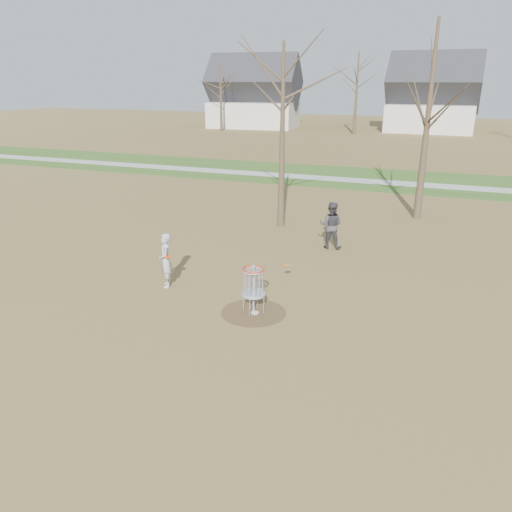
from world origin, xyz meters
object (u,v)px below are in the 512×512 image
(player_standing, at_px, (166,260))
(player_throwing, at_px, (331,225))
(disc_grounded, at_px, (255,313))
(disc_golf_basket, at_px, (254,282))

(player_standing, distance_m, player_throwing, 6.72)
(player_standing, height_order, player_throwing, player_throwing)
(player_standing, height_order, disc_grounded, player_standing)
(player_standing, distance_m, disc_grounded, 3.45)
(player_throwing, xyz_separation_m, disc_golf_basket, (-0.70, -6.28, 0.02))
(disc_golf_basket, bearing_deg, player_throwing, 83.62)
(player_standing, xyz_separation_m, disc_grounded, (3.24, -0.82, -0.83))
(player_standing, xyz_separation_m, player_throwing, (3.89, 5.48, 0.04))
(player_throwing, height_order, disc_grounded, player_throwing)
(player_throwing, bearing_deg, disc_grounded, 80.41)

